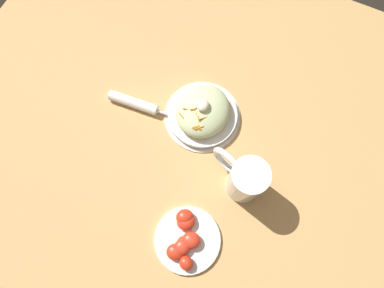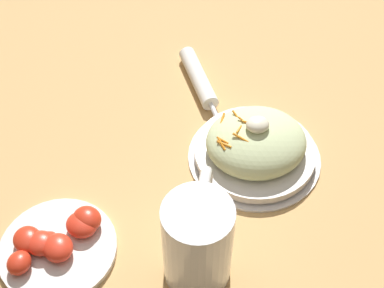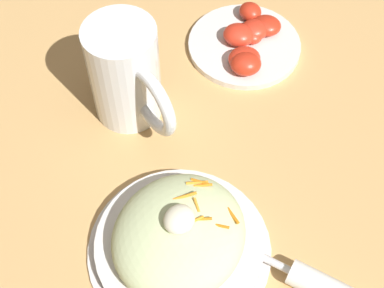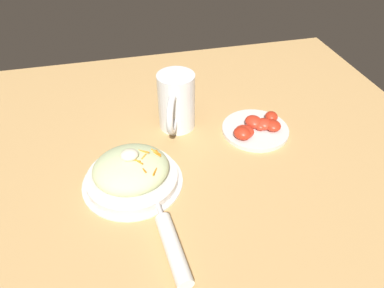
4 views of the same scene
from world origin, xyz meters
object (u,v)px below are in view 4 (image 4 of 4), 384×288
napkin_roll (173,248)px  beer_mug (176,104)px  tomato_plate (256,128)px  salad_plate (132,172)px

napkin_roll → beer_mug: bearing=-102.7°
tomato_plate → napkin_roll: bearing=47.4°
napkin_roll → tomato_plate: size_ratio=1.06×
napkin_roll → salad_plate: bearing=-75.1°
salad_plate → beer_mug: beer_mug is taller
beer_mug → tomato_plate: bearing=159.1°
salad_plate → beer_mug: bearing=-127.3°
salad_plate → tomato_plate: 0.36m
salad_plate → tomato_plate: salad_plate is taller
beer_mug → tomato_plate: beer_mug is taller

